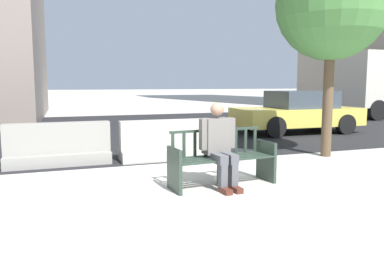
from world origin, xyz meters
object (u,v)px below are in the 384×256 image
Objects in this scene: car_taxi_near at (298,112)px; jersey_barrier_left at (59,148)px; seated_person at (219,143)px; jersey_barrier_centre at (167,143)px; street_bench at (222,161)px; street_tree at (332,5)px.

jersey_barrier_left is at bearing -160.11° from car_taxi_near.
jersey_barrier_centre is (-0.20, 2.37, -0.35)m from seated_person.
car_taxi_near is (5.20, 2.82, 0.34)m from jersey_barrier_centre.
jersey_barrier_centre is at bearing 94.75° from seated_person.
seated_person reaches higher than jersey_barrier_left.
seated_person reaches higher than jersey_barrier_centre.
seated_person reaches higher than street_bench.
jersey_barrier_left is 6.42m from street_tree.
street_tree is 4.82m from car_taxi_near.
street_tree reaches higher than seated_person.
jersey_barrier_centre is 4.59m from street_tree.
street_bench is 0.42× the size of car_taxi_near.
street_tree reaches higher than jersey_barrier_centre.
street_tree is (5.62, -0.98, 2.93)m from jersey_barrier_left.
street_bench is 0.39× the size of street_tree.
jersey_barrier_left is at bearing 170.08° from street_tree.
street_bench is 7.11m from car_taxi_near.
jersey_barrier_left is 0.45× the size of street_tree.
street_bench is at bearing 39.55° from seated_person.
jersey_barrier_centre is 0.49× the size of car_taxi_near.
jersey_barrier_left is (-2.47, 2.45, -0.06)m from street_bench.
car_taxi_near is (1.77, 3.66, -2.59)m from street_tree.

